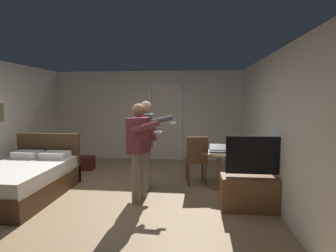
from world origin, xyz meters
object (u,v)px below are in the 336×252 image
bed (23,179)px  person_blue_shirt (139,145)px  person_striped_shirt (147,139)px  side_table (219,163)px  tv_flatscreen (258,189)px  laptop (218,150)px  bottle_on_table (227,147)px  suitcase_dark (82,163)px  wooden_chair (197,158)px

bed → person_blue_shirt: 2.21m
person_striped_shirt → side_table: bearing=9.0°
bed → side_table: bed is taller
tv_flatscreen → side_table: tv_flatscreen is taller
laptop → person_blue_shirt: (-1.38, -0.77, 0.21)m
laptop → person_blue_shirt: bearing=-150.8°
bed → side_table: 3.62m
side_table → bottle_on_table: bearing=-29.7°
laptop → side_table: bearing=53.6°
tv_flatscreen → side_table: size_ratio=1.67×
bed → bottle_on_table: (3.66, 0.75, 0.52)m
person_blue_shirt → suitcase_dark: size_ratio=2.98×
tv_flatscreen → wooden_chair: tv_flatscreen is taller
wooden_chair → side_table: bearing=-16.0°
side_table → laptop: laptop is taller
laptop → suitcase_dark: bearing=162.6°
bed → wooden_chair: (3.08, 0.96, 0.24)m
side_table → tv_flatscreen: bearing=-63.5°
wooden_chair → person_striped_shirt: (-0.95, -0.35, 0.43)m
side_table → person_blue_shirt: bearing=-150.1°
laptop → bottle_on_table: size_ratio=1.16×
wooden_chair → person_blue_shirt: 1.41m
person_striped_shirt → suitcase_dark: bearing=147.2°
bottle_on_table → wooden_chair: bearing=160.5°
bed → bottle_on_table: 3.77m
bottle_on_table → wooden_chair: 0.68m
bed → laptop: (3.49, 0.79, 0.45)m
side_table → suitcase_dark: bearing=163.5°
tv_flatscreen → side_table: (-0.50, 1.01, 0.13)m
bed → suitcase_dark: 1.82m
laptop → person_striped_shirt: (-1.36, -0.18, 0.22)m
tv_flatscreen → laptop: tv_flatscreen is taller
laptop → suitcase_dark: 3.39m
bottle_on_table → suitcase_dark: 3.57m
bed → tv_flatscreen: tv_flatscreen is taller
bottle_on_table → person_striped_shirt: bearing=-174.8°
wooden_chair → suitcase_dark: size_ratio=1.78×
laptop → bottle_on_table: bearing=-12.1°
laptop → suitcase_dark: laptop is taller
person_blue_shirt → person_striped_shirt: size_ratio=0.98×
tv_flatscreen → suitcase_dark: tv_flatscreen is taller
bottle_on_table → person_blue_shirt: person_blue_shirt is taller
bed → tv_flatscreen: 4.03m
person_striped_shirt → tv_flatscreen: bearing=-22.7°
tv_flatscreen → person_blue_shirt: person_blue_shirt is taller
side_table → suitcase_dark: (-3.22, 0.95, -0.31)m
bottle_on_table → person_blue_shirt: 1.72m
wooden_chair → bed: bearing=-162.8°
wooden_chair → tv_flatscreen: bearing=-50.3°
bed → wooden_chair: bearing=17.2°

